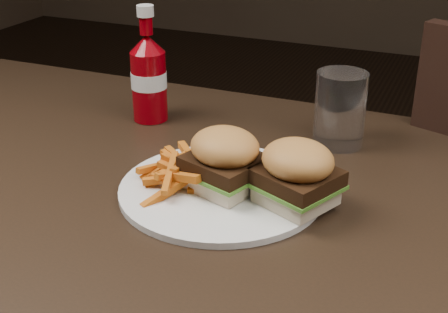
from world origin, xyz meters
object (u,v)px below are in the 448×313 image
at_px(dining_table, 146,196).
at_px(ketchup_bottle, 149,86).
at_px(tumbler, 340,111).
at_px(plate, 221,190).

height_order(dining_table, ketchup_bottle, ketchup_bottle).
height_order(dining_table, tumbler, tumbler).
distance_m(ketchup_bottle, tumbler, 0.32).
xyz_separation_m(dining_table, ketchup_bottle, (-0.11, 0.21, 0.08)).
distance_m(dining_table, tumbler, 0.33).
bearing_deg(ketchup_bottle, plate, -42.15).
bearing_deg(tumbler, ketchup_bottle, -175.56).
bearing_deg(plate, dining_table, -171.06).
distance_m(plate, ketchup_bottle, 0.30).
xyz_separation_m(dining_table, tumbler, (0.21, 0.24, 0.08)).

